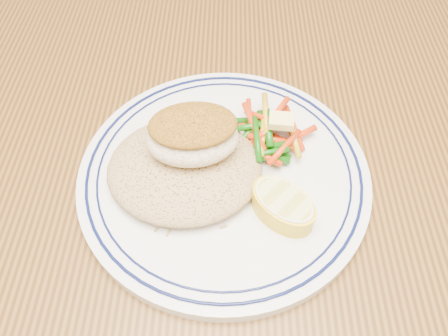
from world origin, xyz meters
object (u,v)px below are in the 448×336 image
(fish_fillet, at_px, (193,135))
(lemon_wedge, at_px, (283,205))
(vegetable_pile, at_px, (267,134))
(dining_table, at_px, (240,242))
(rice_pilaf, at_px, (184,166))
(plate, at_px, (224,174))

(fish_fillet, relative_size, lemon_wedge, 1.11)
(vegetable_pile, bearing_deg, lemon_wedge, -82.68)
(dining_table, xyz_separation_m, rice_pilaf, (-0.06, 0.02, 0.13))
(dining_table, height_order, plate, plate)
(plate, relative_size, vegetable_pile, 3.01)
(rice_pilaf, xyz_separation_m, vegetable_pile, (0.08, 0.05, -0.00))
(rice_pilaf, relative_size, lemon_wedge, 1.79)
(rice_pilaf, xyz_separation_m, fish_fillet, (0.01, 0.01, 0.03))
(rice_pilaf, distance_m, lemon_wedge, 0.11)
(plate, height_order, rice_pilaf, rice_pilaf)
(fish_fillet, distance_m, lemon_wedge, 0.11)
(dining_table, distance_m, plate, 0.11)
(plate, distance_m, rice_pilaf, 0.04)
(plate, bearing_deg, dining_table, -51.74)
(lemon_wedge, bearing_deg, plate, 138.62)
(lemon_wedge, bearing_deg, dining_table, 146.14)
(dining_table, height_order, lemon_wedge, lemon_wedge)
(plate, distance_m, fish_fillet, 0.06)
(plate, bearing_deg, fish_fillet, 164.44)
(rice_pilaf, height_order, lemon_wedge, rice_pilaf)
(fish_fillet, bearing_deg, plate, -15.56)
(vegetable_pile, height_order, lemon_wedge, vegetable_pile)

